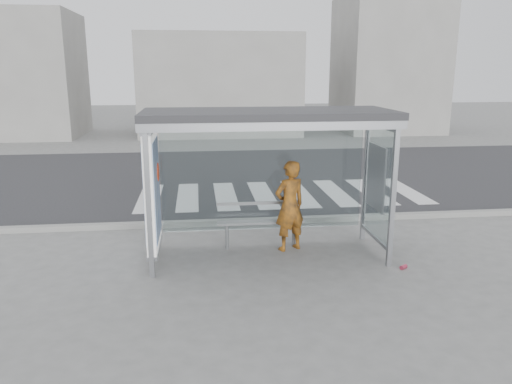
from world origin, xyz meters
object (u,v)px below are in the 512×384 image
Objects in this scene: bench at (260,221)px; bus_shelter at (247,147)px; person at (290,206)px; soda_can at (404,267)px.

bus_shelter is at bearing -124.43° from bench.
person reaches higher than bench.
person is 0.65m from bench.
bus_shelter is 2.60× the size of bench.
bus_shelter is 3.36m from soda_can.
bus_shelter is at bearing -6.61° from person.
bench is (-0.51, 0.21, -0.34)m from person.
soda_can is at bearing 123.87° from person.
bus_shelter is 1.42m from person.
bench is (0.30, 0.44, -1.48)m from bus_shelter.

